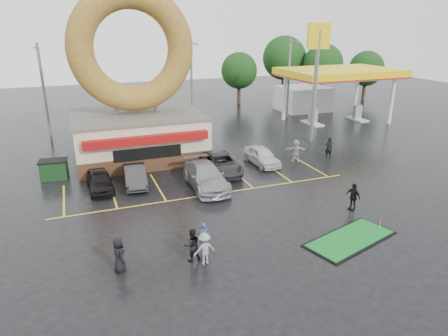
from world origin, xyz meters
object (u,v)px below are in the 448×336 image
object	(u,v)px
shell_sign	(317,61)
dumpster	(54,170)
car_black	(100,181)
putting_green	(350,239)
donut_shop	(136,104)
gas_station	(323,85)
car_white	(262,156)
car_dgrey	(135,176)
person_blue	(204,237)
car_silver	(206,176)
streetlight_mid	(192,83)
person_cameraman	(353,197)
streetlight_left	(44,92)
car_grey	(221,163)
streetlight_right	(289,77)

from	to	relation	value
shell_sign	dumpster	distance (m)	23.62
car_black	putting_green	bearing A→B (deg)	-46.98
donut_shop	gas_station	size ratio (longest dim) A/B	0.99
donut_shop	car_white	size ratio (longest dim) A/B	3.31
car_dgrey	person_blue	distance (m)	10.06
car_silver	putting_green	world-z (taller)	car_silver
streetlight_mid	car_silver	distance (m)	17.15
shell_sign	car_silver	world-z (taller)	shell_sign
car_silver	dumpster	xyz separation A→B (m)	(-9.61, 5.45, -0.14)
car_dgrey	car_white	distance (m)	10.05
person_blue	person_cameraman	xyz separation A→B (m)	(9.68, 1.31, 0.07)
streetlight_left	car_black	size ratio (longest dim) A/B	2.33
car_grey	car_white	size ratio (longest dim) A/B	1.24
car_dgrey	car_grey	bearing A→B (deg)	6.96
gas_station	car_silver	world-z (taller)	gas_station
donut_shop	streetlight_right	distance (m)	21.00
car_silver	car_white	bearing A→B (deg)	28.74
dumpster	car_white	bearing A→B (deg)	-2.67
car_black	car_silver	xyz separation A→B (m)	(6.73, -2.04, 0.13)
car_silver	putting_green	xyz separation A→B (m)	(4.72, -9.33, -0.75)
shell_sign	streetlight_right	bearing A→B (deg)	73.17
car_white	dumpster	distance (m)	15.47
car_black	person_blue	size ratio (longest dim) A/B	2.52
person_cameraman	car_grey	bearing A→B (deg)	-164.69
streetlight_right	car_grey	world-z (taller)	streetlight_right
donut_shop	person_cameraman	world-z (taller)	donut_shop
streetlight_right	donut_shop	bearing A→B (deg)	-154.79
gas_station	person_blue	distance (m)	33.06
gas_station	putting_green	distance (m)	29.97
shell_sign	putting_green	size ratio (longest dim) A/B	1.94
car_silver	dumpster	size ratio (longest dim) A/B	3.03
streetlight_left	streetlight_mid	distance (m)	14.04
person_blue	donut_shop	bearing A→B (deg)	72.38
donut_shop	dumpster	bearing A→B (deg)	-156.84
shell_sign	streetlight_mid	world-z (taller)	shell_sign
streetlight_mid	car_white	xyz separation A→B (m)	(1.70, -13.27, -4.09)
streetlight_right	dumpster	bearing A→B (deg)	-155.31
car_dgrey	dumpster	bearing A→B (deg)	153.11
donut_shop	person_blue	distance (m)	16.42
gas_station	car_grey	xyz separation A→B (m)	(-18.00, -13.85, -2.99)
car_dgrey	putting_green	distance (m)	14.67
person_cameraman	gas_station	bearing A→B (deg)	135.57
streetlight_left	car_white	distance (m)	20.34
gas_station	dumpster	distance (m)	31.61
shell_sign	streetlight_left	xyz separation A→B (m)	(-23.00, 7.92, -2.60)
streetlight_right	putting_green	size ratio (longest dim) A/B	1.65
gas_station	streetlight_left	distance (m)	30.04
streetlight_left	dumpster	world-z (taller)	streetlight_left
gas_station	person_blue	size ratio (longest dim) A/B	8.89
shell_sign	streetlight_left	distance (m)	24.46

